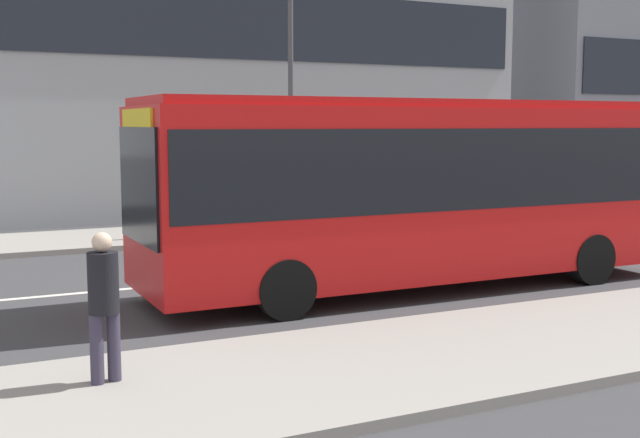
# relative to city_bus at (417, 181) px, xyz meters

# --- Properties ---
(ground_plane) EXTENTS (120.00, 120.00, 0.00)m
(ground_plane) POSITION_rel_city_bus_xyz_m (-2.90, 2.21, -1.97)
(ground_plane) COLOR #3A3A3D
(sidewalk_near) EXTENTS (44.00, 3.50, 0.13)m
(sidewalk_near) POSITION_rel_city_bus_xyz_m (-2.90, -4.04, -1.91)
(sidewalk_near) COLOR gray
(sidewalk_near) RESTS_ON ground_plane
(sidewalk_far) EXTENTS (44.00, 3.50, 0.13)m
(sidewalk_far) POSITION_rel_city_bus_xyz_m (-2.90, 8.46, -1.91)
(sidewalk_far) COLOR gray
(sidewalk_far) RESTS_ON ground_plane
(lane_centerline) EXTENTS (41.80, 0.16, 0.01)m
(lane_centerline) POSITION_rel_city_bus_xyz_m (-2.90, 2.21, -1.97)
(lane_centerline) COLOR silver
(lane_centerline) RESTS_ON ground_plane
(city_bus) EXTENTS (10.22, 2.65, 3.44)m
(city_bus) POSITION_rel_city_bus_xyz_m (0.00, 0.00, 0.00)
(city_bus) COLOR red
(city_bus) RESTS_ON ground_plane
(parked_car_0) EXTENTS (4.19, 1.80, 1.37)m
(parked_car_0) POSITION_rel_city_bus_xyz_m (10.21, 5.48, -1.33)
(parked_car_0) COLOR silver
(parked_car_0) RESTS_ON ground_plane
(pedestrian_near_stop) EXTENTS (0.35, 0.34, 1.70)m
(pedestrian_near_stop) POSITION_rel_city_bus_xyz_m (-6.33, -3.44, -0.88)
(pedestrian_near_stop) COLOR #383347
(pedestrian_near_stop) RESTS_ON sidewalk_near
(street_lamp) EXTENTS (0.36, 0.36, 7.40)m
(street_lamp) POSITION_rel_city_bus_xyz_m (0.78, 7.38, 2.63)
(street_lamp) COLOR #4C4C51
(street_lamp) RESTS_ON sidewalk_far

